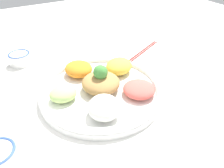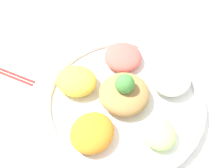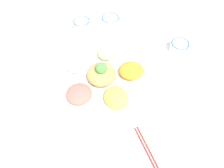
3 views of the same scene
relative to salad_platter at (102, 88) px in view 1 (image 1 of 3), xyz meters
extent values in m
plane|color=white|center=(-0.04, 0.04, -0.03)|extent=(2.40, 2.40, 0.00)
cylinder|color=white|center=(0.00, 0.00, -0.02)|extent=(0.39, 0.39, 0.02)
torus|color=white|center=(0.00, 0.00, 0.00)|extent=(0.39, 0.39, 0.02)
ellipsoid|color=#E55B51|center=(-0.09, 0.08, 0.01)|extent=(0.14, 0.14, 0.04)
ellipsoid|color=yellow|center=(-0.10, -0.06, 0.02)|extent=(0.13, 0.13, 0.05)
ellipsoid|color=orange|center=(0.03, -0.12, 0.02)|extent=(0.11, 0.12, 0.05)
ellipsoid|color=#B7DB7A|center=(0.12, -0.01, 0.01)|extent=(0.09, 0.08, 0.04)
ellipsoid|color=white|center=(0.05, 0.11, 0.02)|extent=(0.12, 0.12, 0.06)
ellipsoid|color=#AD7F47|center=(0.00, 0.00, 0.02)|extent=(0.12, 0.12, 0.05)
sphere|color=#478E3D|center=(0.00, 0.00, 0.06)|extent=(0.04, 0.04, 0.04)
cylinder|color=white|center=(0.18, -0.33, 0.00)|extent=(0.08, 0.08, 0.04)
torus|color=#38569E|center=(0.18, -0.33, 0.02)|extent=(0.08, 0.08, 0.01)
cylinder|color=#5B3319|center=(0.18, -0.33, 0.01)|extent=(0.07, 0.07, 0.00)
cylinder|color=red|center=(-0.30, -0.19, -0.02)|extent=(0.22, 0.10, 0.01)
cylinder|color=red|center=(-0.31, -0.18, -0.02)|extent=(0.22, 0.10, 0.01)
camera|label=1|loc=(0.25, 0.50, 0.40)|focal=35.00mm
camera|label=2|loc=(0.23, -0.24, 0.52)|focal=42.00mm
camera|label=3|loc=(-0.51, -0.06, 0.70)|focal=35.00mm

